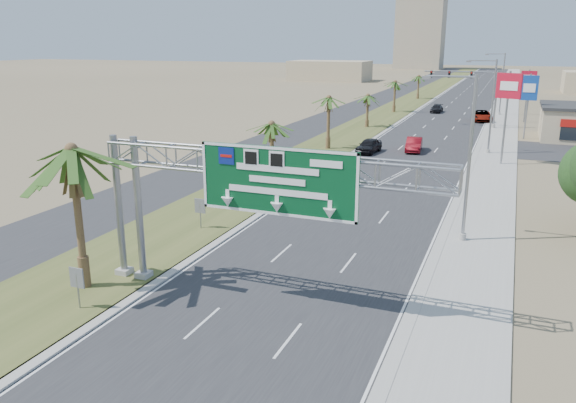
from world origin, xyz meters
The scene contains 26 objects.
road centered at (0.00, 110.00, 0.01)m, with size 12.00×300.00×0.02m, color #28282B.
sidewalk_right centered at (8.50, 110.00, 0.05)m, with size 4.00×300.00×0.10m, color #9E9B93.
median_grass centered at (-10.00, 110.00, 0.06)m, with size 7.00×300.00×0.12m, color #455023.
opposing_road centered at (-17.00, 110.00, 0.01)m, with size 8.00×300.00×0.02m, color #28282B.
sign_gantry centered at (-1.06, 9.93, 6.06)m, with size 16.75×1.24×7.50m.
palm_near centered at (-9.20, 8.00, 6.93)m, with size 5.70×5.70×8.35m.
palm_row_b centered at (-9.50, 32.00, 4.90)m, with size 3.99×3.99×5.95m.
palm_row_c centered at (-9.50, 48.00, 5.66)m, with size 3.99×3.99×6.75m.
palm_row_d centered at (-9.50, 66.00, 4.42)m, with size 3.99×3.99×5.45m.
palm_row_e centered at (-9.50, 85.00, 5.09)m, with size 3.99×3.99×6.15m.
palm_row_f centered at (-9.50, 110.00, 4.71)m, with size 3.99×3.99×5.75m.
streetlight_near centered at (7.30, 22.00, 4.69)m, with size 3.27×0.44×10.00m.
streetlight_mid centered at (7.30, 52.00, 4.69)m, with size 3.27×0.44×10.00m.
streetlight_far centered at (7.30, 88.00, 4.69)m, with size 3.27×0.44×10.00m.
signal_mast centered at (5.17, 71.97, 4.85)m, with size 10.28×0.71×8.00m.
median_signback_a centered at (-7.80, 6.00, 1.45)m, with size 0.75×0.08×2.08m.
median_signback_b centered at (-8.50, 18.00, 1.45)m, with size 0.75×0.08×2.08m.
tower_distant centered at (-32.00, 250.00, 17.50)m, with size 20.00×16.00×35.00m, color tan.
building_distant_left centered at (-45.00, 160.00, 3.00)m, with size 24.00×14.00×6.00m, color tan.
car_left_lane centered at (-4.69, 47.65, 0.78)m, with size 1.85×4.60×1.57m, color black.
car_mid_lane centered at (-0.24, 50.32, 0.77)m, with size 1.63×4.68×1.54m, color maroon.
car_right_lane centered at (5.26, 78.84, 0.82)m, with size 2.74×5.94×1.65m, color gray.
car_far centered at (-2.65, 87.67, 0.64)m, with size 1.79×4.41×1.28m, color black.
pole_sign_red_near centered at (9.00, 46.55, 7.16)m, with size 2.36×1.11×9.10m.
pole_sign_blue centered at (11.18, 63.75, 5.98)m, with size 2.02×0.50×8.02m.
pole_sign_red_far centered at (11.28, 80.32, 6.14)m, with size 2.22×0.50×7.81m.
Camera 1 is at (9.59, -12.02, 11.77)m, focal length 35.00 mm.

